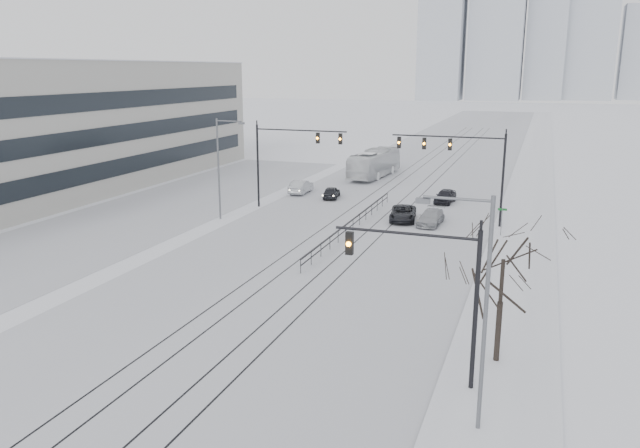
{
  "coord_description": "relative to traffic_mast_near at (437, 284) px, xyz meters",
  "views": [
    {
      "loc": [
        14.44,
        -18.5,
        13.17
      ],
      "look_at": [
        0.95,
        19.16,
        3.2
      ],
      "focal_mm": 35.0,
      "sensor_mm": 36.0,
      "label": 1
    }
  ],
  "objects": [
    {
      "name": "box_truck",
      "position": [
        -16.01,
        50.59,
        -2.89
      ],
      "size": [
        3.93,
        12.21,
        3.34
      ],
      "primitive_type": "imported",
      "rotation": [
        0.0,
        0.0,
        3.05
      ],
      "color": "silver",
      "rests_on": "ground"
    },
    {
      "name": "sedan_nb_front",
      "position": [
        -7.63,
        28.93,
        -3.9
      ],
      "size": [
        2.9,
        5.04,
        1.32
      ],
      "primitive_type": "imported",
      "rotation": [
        0.0,
        0.0,
        0.15
      ],
      "color": "black",
      "rests_on": "ground"
    },
    {
      "name": "traffic_mast_ne",
      "position": [
        -2.64,
        29.0,
        1.2
      ],
      "size": [
        9.6,
        0.37,
        8.0
      ],
      "color": "black",
      "rests_on": "ground"
    },
    {
      "name": "road",
      "position": [
        -10.79,
        54.0,
        -4.55
      ],
      "size": [
        22.0,
        260.0,
        0.02
      ],
      "primitive_type": "cube",
      "color": "silver",
      "rests_on": "ground"
    },
    {
      "name": "traffic_mast_near",
      "position": [
        0.0,
        0.0,
        0.0
      ],
      "size": [
        6.1,
        0.37,
        7.0
      ],
      "color": "black",
      "rests_on": "ground"
    },
    {
      "name": "sedan_nb_far",
      "position": [
        -5.24,
        37.82,
        -3.87
      ],
      "size": [
        1.99,
        4.2,
        1.39
      ],
      "primitive_type": "imported",
      "rotation": [
        0.0,
        0.0,
        -0.09
      ],
      "color": "black",
      "rests_on": "ground"
    },
    {
      "name": "traffic_mast_nw",
      "position": [
        -19.31,
        30.0,
        1.01
      ],
      "size": [
        9.1,
        0.37,
        8.0
      ],
      "color": "black",
      "rests_on": "ground"
    },
    {
      "name": "tram_rails",
      "position": [
        -10.79,
        34.0,
        -4.54
      ],
      "size": [
        5.3,
        180.0,
        0.01
      ],
      "color": "black",
      "rests_on": "ground"
    },
    {
      "name": "curb",
      "position": [
        0.26,
        54.0,
        -4.5
      ],
      "size": [
        0.1,
        260.0,
        0.12
      ],
      "primitive_type": "cube",
      "color": "gray",
      "rests_on": "ground"
    },
    {
      "name": "street_sign",
      "position": [
        1.01,
        26.0,
        -2.96
      ],
      "size": [
        0.7,
        0.06,
        2.4
      ],
      "color": "#595B60",
      "rests_on": "ground"
    },
    {
      "name": "sidewalk_east",
      "position": [
        2.71,
        54.0,
        -4.48
      ],
      "size": [
        5.0,
        260.0,
        0.16
      ],
      "primitive_type": "cube",
      "color": "silver",
      "rests_on": "ground"
    },
    {
      "name": "office_building",
      "position": [
        -48.76,
        29.0,
        2.5
      ],
      "size": [
        20.2,
        62.2,
        14.11
      ],
      "color": "beige",
      "rests_on": "ground"
    },
    {
      "name": "skyline",
      "position": [
        -5.77,
        267.63,
        26.08
      ],
      "size": [
        96.0,
        48.0,
        72.0
      ],
      "color": "#AAB0BB",
      "rests_on": "ground"
    },
    {
      "name": "sedan_sb_inner",
      "position": [
        -16.8,
        36.14,
        -3.94
      ],
      "size": [
        2.04,
        3.86,
        1.25
      ],
      "primitive_type": "imported",
      "rotation": [
        0.0,
        0.0,
        3.3
      ],
      "color": "black",
      "rests_on": "ground"
    },
    {
      "name": "bare_tree",
      "position": [
        2.41,
        3.0,
        -0.07
      ],
      "size": [
        4.4,
        4.4,
        6.1
      ],
      "color": "black",
      "rests_on": "ground"
    },
    {
      "name": "median_fence",
      "position": [
        -10.79,
        24.0,
        -4.04
      ],
      "size": [
        0.06,
        24.0,
        1.0
      ],
      "color": "black",
      "rests_on": "ground"
    },
    {
      "name": "sedan_nb_right",
      "position": [
        -5.03,
        28.27,
        -3.92
      ],
      "size": [
        2.01,
        4.52,
        1.29
      ],
      "primitive_type": "imported",
      "rotation": [
        0.0,
        0.0,
        -0.05
      ],
      "color": "#9A9DA1",
      "rests_on": "ground"
    },
    {
      "name": "sedan_sb_outer",
      "position": [
        -20.79,
        37.57,
        -3.84
      ],
      "size": [
        1.72,
        4.46,
        1.45
      ],
      "primitive_type": "imported",
      "rotation": [
        0.0,
        0.0,
        3.18
      ],
      "color": "#B0B3B8",
      "rests_on": "ground"
    },
    {
      "name": "street_light_west",
      "position": [
        -22.99,
        24.0,
        0.65
      ],
      "size": [
        2.73,
        0.25,
        9.0
      ],
      "color": "#595B60",
      "rests_on": "ground"
    },
    {
      "name": "ground",
      "position": [
        -10.79,
        -6.0,
        -4.56
      ],
      "size": [
        500.0,
        500.0,
        0.0
      ],
      "primitive_type": "plane",
      "color": "silver",
      "rests_on": "ground"
    },
    {
      "name": "parking_strip",
      "position": [
        -30.79,
        29.0,
        -4.55
      ],
      "size": [
        14.0,
        60.0,
        0.03
      ],
      "primitive_type": "cube",
      "color": "silver",
      "rests_on": "ground"
    },
    {
      "name": "street_light_east",
      "position": [
        1.91,
        -3.0,
        0.65
      ],
      "size": [
        2.73,
        0.25,
        9.0
      ],
      "color": "#595B60",
      "rests_on": "ground"
    }
  ]
}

